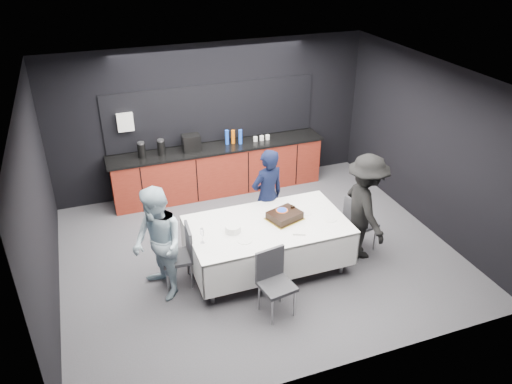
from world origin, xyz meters
TOP-DOWN VIEW (x-y plane):
  - ground at (0.00, 0.00)m, footprint 6.00×6.00m
  - room_shell at (0.00, 0.00)m, footprint 6.04×5.04m
  - kitchenette at (-0.02, 2.22)m, footprint 4.10×0.64m
  - party_table at (0.00, -0.40)m, footprint 2.32×1.32m
  - cake_assembly at (0.28, -0.36)m, footprint 0.58×0.52m
  - plate_stack at (-0.54, -0.43)m, footprint 0.22×0.22m
  - loose_plate_near at (-0.45, -0.69)m, footprint 0.22×0.22m
  - loose_plate_right_a at (0.64, -0.29)m, footprint 0.21×0.21m
  - loose_plate_right_b at (0.91, -0.59)m, footprint 0.20×0.20m
  - loose_plate_far at (0.17, 0.06)m, footprint 0.20×0.20m
  - fork_pile at (0.32, -0.79)m, footprint 0.20×0.17m
  - champagne_flute at (-1.01, -0.55)m, footprint 0.06×0.06m
  - chair_left at (-1.27, -0.32)m, footprint 0.44×0.44m
  - chair_right at (1.50, -0.43)m, footprint 0.50×0.50m
  - chair_near at (-0.26, -1.30)m, footprint 0.48×0.48m
  - person_center at (0.27, 0.31)m, footprint 0.67×0.52m
  - person_left at (-1.61, -0.45)m, footprint 0.82×0.95m
  - person_right at (1.51, -0.57)m, footprint 0.74×1.16m

SIDE VIEW (x-z plane):
  - ground at x=0.00m, z-range 0.00..0.00m
  - chair_left at x=-1.27m, z-range 0.07..1.00m
  - chair_right at x=1.50m, z-range 0.07..1.00m
  - chair_near at x=-0.26m, z-range 0.07..1.00m
  - kitchenette at x=-0.02m, z-range -0.48..1.57m
  - party_table at x=0.00m, z-range 0.25..1.03m
  - loose_plate_near at x=-0.45m, z-range 0.78..0.79m
  - loose_plate_right_a at x=0.64m, z-range 0.78..0.79m
  - loose_plate_right_b at x=0.91m, z-range 0.78..0.79m
  - loose_plate_far at x=0.17m, z-range 0.78..0.79m
  - fork_pile at x=0.32m, z-range 0.78..0.81m
  - person_center at x=0.27m, z-range 0.00..1.62m
  - person_left at x=-1.61m, z-range 0.00..1.66m
  - plate_stack at x=-0.54m, z-range 0.78..0.88m
  - cake_assembly at x=0.28m, z-range 0.76..0.92m
  - person_right at x=1.51m, z-range 0.00..1.70m
  - champagne_flute at x=-1.01m, z-range 0.83..1.05m
  - room_shell at x=0.00m, z-range 0.45..3.27m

